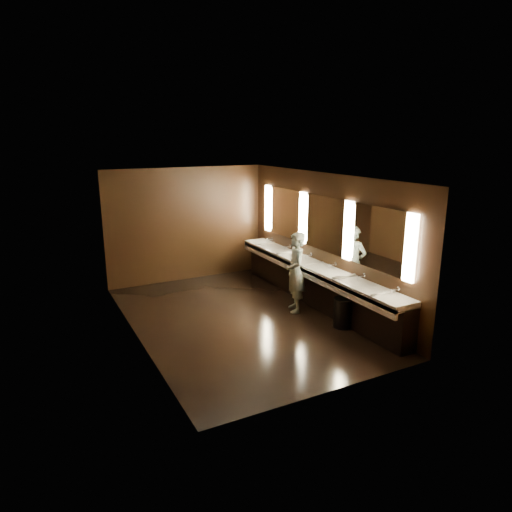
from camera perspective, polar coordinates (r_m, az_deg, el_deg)
The scene contains 10 objects.
floor at distance 9.16m, azimuth -2.07°, elevation -7.86°, with size 6.00×6.00×0.00m, color black.
ceiling at distance 8.49m, azimuth -2.25°, elevation 9.87°, with size 4.00×6.00×0.02m, color #2D2D2B.
wall_back at distance 11.44m, azimuth -8.66°, elevation 3.91°, with size 4.00×0.02×2.80m, color black.
wall_front at distance 6.26m, azimuth 9.80°, elevation -5.30°, with size 4.00×0.02×2.80m, color black.
wall_left at distance 8.10m, azimuth -15.04°, elevation -0.96°, with size 0.02×6.00×2.80m, color black.
wall_right at distance 9.72m, azimuth 8.55°, elevation 1.99°, with size 0.02×6.00×2.80m, color black.
sink_counter at distance 9.85m, azimuth 7.37°, elevation -3.27°, with size 0.55×5.40×1.01m.
mirror_band at distance 9.64m, azimuth 8.53°, elevation 4.01°, with size 0.06×5.03×1.15m.
person at distance 9.35m, azimuth 4.97°, elevation -2.03°, with size 0.61×0.40×1.66m, color #87C4C9.
trash_bin at distance 8.85m, azimuth 10.84°, elevation -6.98°, with size 0.37×0.37×0.57m, color black.
Camera 1 is at (-3.62, -7.64, 3.53)m, focal length 32.00 mm.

